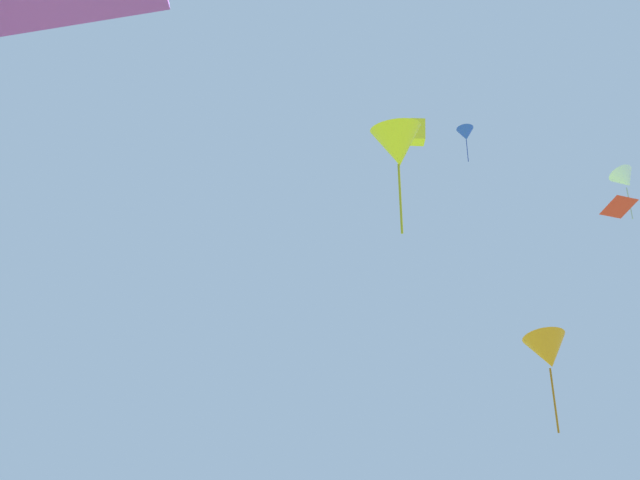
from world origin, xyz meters
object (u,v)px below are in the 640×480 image
at_px(distant_kite_blue_low_left, 466,134).
at_px(distant_kite_red_high_right, 618,206).
at_px(distant_kite_yellow_mid_left, 417,132).
at_px(distant_kite_orange_overhead_distant, 548,352).
at_px(distant_kite_yellow_far_center, 398,147).
at_px(distant_kite_white_high_left, 625,179).

xyz_separation_m(distant_kite_blue_low_left, distant_kite_red_high_right, (8.84, -17.16, -13.39)).
bearing_deg(distant_kite_yellow_mid_left, distant_kite_blue_low_left, 96.81).
distance_m(distant_kite_orange_overhead_distant, distant_kite_red_high_right, 5.91).
height_order(distant_kite_yellow_far_center, distant_kite_red_high_right, distant_kite_yellow_far_center).
distance_m(distant_kite_blue_low_left, distant_kite_red_high_right, 23.49).
bearing_deg(distant_kite_yellow_mid_left, distant_kite_yellow_far_center, -70.16).
bearing_deg(distant_kite_white_high_left, distant_kite_blue_low_left, -159.10).
bearing_deg(distant_kite_blue_low_left, distant_kite_orange_overhead_distant, -64.56).
height_order(distant_kite_yellow_mid_left, distant_kite_white_high_left, distant_kite_white_high_left).
bearing_deg(distant_kite_orange_overhead_distant, distant_kite_yellow_mid_left, 147.45).
relative_size(distant_kite_blue_low_left, distant_kite_yellow_mid_left, 2.15).
bearing_deg(distant_kite_yellow_mid_left, distant_kite_white_high_left, 63.20).
height_order(distant_kite_white_high_left, distant_kite_orange_overhead_distant, distant_kite_white_high_left).
xyz_separation_m(distant_kite_orange_overhead_distant, distant_kite_yellow_far_center, (-1.88, -4.97, 4.68)).
bearing_deg(distant_kite_yellow_far_center, distant_kite_white_high_left, 80.92).
relative_size(distant_kite_blue_low_left, distant_kite_red_high_right, 3.16).
height_order(distant_kite_blue_low_left, distant_kite_red_high_right, distant_kite_blue_low_left).
xyz_separation_m(distant_kite_yellow_mid_left, distant_kite_white_high_left, (6.11, 12.09, 1.32)).
xyz_separation_m(distant_kite_white_high_left, distant_kite_orange_overhead_distant, (-1.33, -15.14, -11.51)).
xyz_separation_m(distant_kite_blue_low_left, distant_kite_yellow_mid_left, (1.11, -9.33, -5.02)).
xyz_separation_m(distant_kite_blue_low_left, distant_kite_white_high_left, (7.22, 2.76, -3.70)).
relative_size(distant_kite_blue_low_left, distant_kite_orange_overhead_distant, 0.76).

